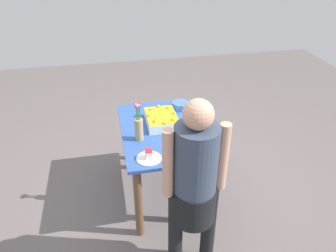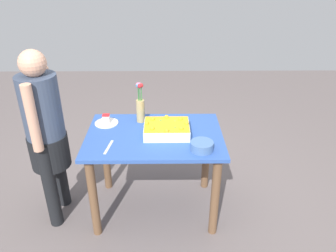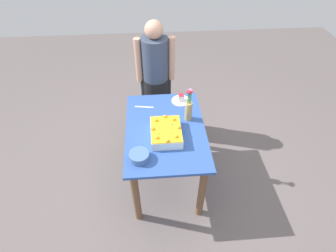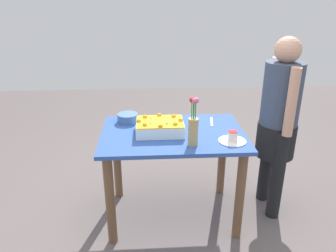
{
  "view_description": "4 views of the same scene",
  "coord_description": "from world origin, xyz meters",
  "px_view_note": "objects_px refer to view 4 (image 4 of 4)",
  "views": [
    {
      "loc": [
        -2.52,
        0.47,
        2.36
      ],
      "look_at": [
        -0.01,
        -0.04,
        0.81
      ],
      "focal_mm": 35.0,
      "sensor_mm": 36.0,
      "label": 1
    },
    {
      "loc": [
        0.09,
        -2.34,
        2.08
      ],
      "look_at": [
        0.11,
        0.02,
        0.84
      ],
      "focal_mm": 35.0,
      "sensor_mm": 36.0,
      "label": 2
    },
    {
      "loc": [
        1.83,
        -0.11,
        2.52
      ],
      "look_at": [
        0.05,
        0.02,
        0.85
      ],
      "focal_mm": 28.0,
      "sensor_mm": 36.0,
      "label": 3
    },
    {
      "loc": [
        0.18,
        2.34,
        1.79
      ],
      "look_at": [
        0.03,
        -0.07,
        0.8
      ],
      "focal_mm": 35.0,
      "sensor_mm": 36.0,
      "label": 4
    }
  ],
  "objects_px": {
    "fruit_bowl": "(128,118)",
    "person_standing": "(279,117)",
    "flower_vase": "(193,126)",
    "cake_knife": "(212,121)",
    "serving_plate_with_slice": "(232,139)",
    "sheet_cake": "(160,126)"
  },
  "relations": [
    {
      "from": "sheet_cake",
      "to": "flower_vase",
      "type": "height_order",
      "value": "flower_vase"
    },
    {
      "from": "serving_plate_with_slice",
      "to": "fruit_bowl",
      "type": "xyz_separation_m",
      "value": [
        0.78,
        -0.45,
        0.01
      ]
    },
    {
      "from": "fruit_bowl",
      "to": "person_standing",
      "type": "distance_m",
      "value": 1.24
    },
    {
      "from": "serving_plate_with_slice",
      "to": "flower_vase",
      "type": "distance_m",
      "value": 0.32
    },
    {
      "from": "flower_vase",
      "to": "fruit_bowl",
      "type": "distance_m",
      "value": 0.7
    },
    {
      "from": "serving_plate_with_slice",
      "to": "sheet_cake",
      "type": "bearing_deg",
      "value": -21.18
    },
    {
      "from": "serving_plate_with_slice",
      "to": "flower_vase",
      "type": "height_order",
      "value": "flower_vase"
    },
    {
      "from": "cake_knife",
      "to": "person_standing",
      "type": "height_order",
      "value": "person_standing"
    },
    {
      "from": "person_standing",
      "to": "serving_plate_with_slice",
      "type": "bearing_deg",
      "value": 30.46
    },
    {
      "from": "sheet_cake",
      "to": "fruit_bowl",
      "type": "distance_m",
      "value": 0.36
    },
    {
      "from": "cake_knife",
      "to": "flower_vase",
      "type": "distance_m",
      "value": 0.51
    },
    {
      "from": "cake_knife",
      "to": "flower_vase",
      "type": "height_order",
      "value": "flower_vase"
    },
    {
      "from": "fruit_bowl",
      "to": "cake_knife",
      "type": "bearing_deg",
      "value": 176.19
    },
    {
      "from": "flower_vase",
      "to": "fruit_bowl",
      "type": "bearing_deg",
      "value": -44.94
    },
    {
      "from": "fruit_bowl",
      "to": "person_standing",
      "type": "relative_size",
      "value": 0.12
    },
    {
      "from": "fruit_bowl",
      "to": "person_standing",
      "type": "xyz_separation_m",
      "value": [
        -1.22,
        0.19,
        0.05
      ]
    },
    {
      "from": "sheet_cake",
      "to": "cake_knife",
      "type": "distance_m",
      "value": 0.49
    },
    {
      "from": "cake_knife",
      "to": "person_standing",
      "type": "relative_size",
      "value": 0.13
    },
    {
      "from": "sheet_cake",
      "to": "person_standing",
      "type": "relative_size",
      "value": 0.25
    },
    {
      "from": "serving_plate_with_slice",
      "to": "flower_vase",
      "type": "bearing_deg",
      "value": 7.45
    },
    {
      "from": "serving_plate_with_slice",
      "to": "person_standing",
      "type": "height_order",
      "value": "person_standing"
    },
    {
      "from": "sheet_cake",
      "to": "flower_vase",
      "type": "xyz_separation_m",
      "value": [
        -0.23,
        0.24,
        0.1
      ]
    }
  ]
}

